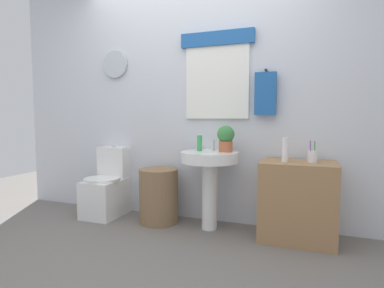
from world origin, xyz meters
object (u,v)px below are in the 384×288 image
object	(u,v)px
laundry_hamper	(159,196)
potted_plant	(226,138)
toilet	(108,189)
lotion_bottle	(285,150)
pedestal_sink	(210,170)
wooden_cabinet	(297,201)
toothbrush_cup	(312,156)
soap_bottle	(200,143)

from	to	relation	value
laundry_hamper	potted_plant	size ratio (longest dim) A/B	2.21
toilet	lotion_bottle	bearing A→B (deg)	-2.26
pedestal_sink	wooden_cabinet	world-z (taller)	pedestal_sink
laundry_hamper	pedestal_sink	world-z (taller)	pedestal_sink
wooden_cabinet	potted_plant	xyz separation A→B (m)	(-0.66, 0.06, 0.54)
lotion_bottle	laundry_hamper	bearing A→B (deg)	178.15
toilet	laundry_hamper	xyz separation A→B (m)	(0.64, -0.03, -0.01)
wooden_cabinet	lotion_bottle	xyz separation A→B (m)	(-0.11, -0.04, 0.45)
toothbrush_cup	toilet	bearing A→B (deg)	179.60
toilet	pedestal_sink	distance (m)	1.23
potted_plant	laundry_hamper	bearing A→B (deg)	-175.00
toilet	lotion_bottle	xyz separation A→B (m)	(1.88, -0.07, 0.51)
toilet	pedestal_sink	bearing A→B (deg)	-1.65
laundry_hamper	potted_plant	distance (m)	0.92
wooden_cabinet	lotion_bottle	bearing A→B (deg)	-160.24
lotion_bottle	toothbrush_cup	world-z (taller)	lotion_bottle
pedestal_sink	lotion_bottle	size ratio (longest dim) A/B	3.58
laundry_hamper	potted_plant	bearing A→B (deg)	5.00
toilet	pedestal_sink	xyz separation A→B (m)	(1.19, -0.03, 0.29)
wooden_cabinet	toothbrush_cup	size ratio (longest dim) A/B	3.74
soap_bottle	toothbrush_cup	world-z (taller)	soap_bottle
laundry_hamper	pedestal_sink	size ratio (longest dim) A/B	0.74
laundry_hamper	toothbrush_cup	distance (m)	1.53
toothbrush_cup	pedestal_sink	bearing A→B (deg)	-178.76
toilet	wooden_cabinet	size ratio (longest dim) A/B	1.10
pedestal_sink	potted_plant	bearing A→B (deg)	23.20
pedestal_sink	potted_plant	xyz separation A→B (m)	(0.14, 0.06, 0.31)
toilet	potted_plant	size ratio (longest dim) A/B	3.05
pedestal_sink	toothbrush_cup	world-z (taller)	toothbrush_cup
wooden_cabinet	toothbrush_cup	world-z (taller)	toothbrush_cup
potted_plant	toothbrush_cup	xyz separation A→B (m)	(0.77, -0.04, -0.14)
potted_plant	lotion_bottle	distance (m)	0.57
soap_bottle	toilet	bearing A→B (deg)	-179.16
laundry_hamper	pedestal_sink	xyz separation A→B (m)	(0.55, 0.00, 0.30)
lotion_bottle	toothbrush_cup	distance (m)	0.24
laundry_hamper	toothbrush_cup	size ratio (longest dim) A/B	2.99
soap_bottle	toothbrush_cup	bearing A→B (deg)	-1.68
toilet	toothbrush_cup	world-z (taller)	toothbrush_cup
pedestal_sink	laundry_hamper	bearing A→B (deg)	-180.00
pedestal_sink	lotion_bottle	bearing A→B (deg)	-3.31
potted_plant	lotion_bottle	size ratio (longest dim) A/B	1.20
pedestal_sink	potted_plant	size ratio (longest dim) A/B	2.99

